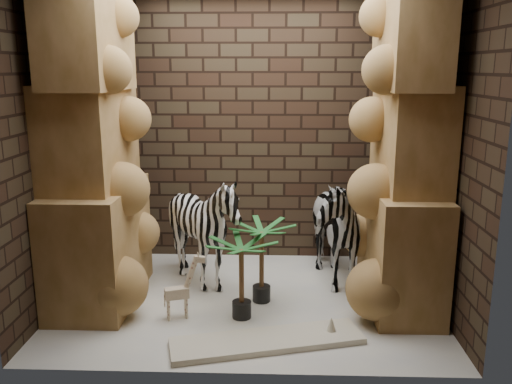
{
  "coord_description": "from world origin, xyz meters",
  "views": [
    {
      "loc": [
        0.25,
        -4.69,
        2.17
      ],
      "look_at": [
        0.08,
        0.15,
        1.03
      ],
      "focal_mm": 37.23,
      "sensor_mm": 36.0,
      "label": 1
    }
  ],
  "objects_px": {
    "palm_back": "(241,279)",
    "surfboard": "(267,341)",
    "giraffe_toy": "(177,286)",
    "zebra_right": "(326,218)",
    "zebra_left": "(204,236)",
    "palm_front": "(262,262)"
  },
  "relations": [
    {
      "from": "giraffe_toy",
      "to": "palm_front",
      "type": "distance_m",
      "value": 0.83
    },
    {
      "from": "surfboard",
      "to": "zebra_right",
      "type": "bearing_deg",
      "value": 51.71
    },
    {
      "from": "zebra_left",
      "to": "palm_back",
      "type": "xyz_separation_m",
      "value": [
        0.41,
        -0.68,
        -0.17
      ]
    },
    {
      "from": "giraffe_toy",
      "to": "surfboard",
      "type": "height_order",
      "value": "giraffe_toy"
    },
    {
      "from": "palm_front",
      "to": "palm_back",
      "type": "height_order",
      "value": "palm_front"
    },
    {
      "from": "palm_back",
      "to": "surfboard",
      "type": "relative_size",
      "value": 0.47
    },
    {
      "from": "giraffe_toy",
      "to": "zebra_left",
      "type": "bearing_deg",
      "value": 59.3
    },
    {
      "from": "giraffe_toy",
      "to": "surfboard",
      "type": "relative_size",
      "value": 0.39
    },
    {
      "from": "zebra_right",
      "to": "zebra_left",
      "type": "height_order",
      "value": "zebra_right"
    },
    {
      "from": "palm_back",
      "to": "zebra_right",
      "type": "bearing_deg",
      "value": 46.95
    },
    {
      "from": "palm_front",
      "to": "palm_back",
      "type": "distance_m",
      "value": 0.39
    },
    {
      "from": "zebra_left",
      "to": "giraffe_toy",
      "type": "relative_size",
      "value": 1.95
    },
    {
      "from": "palm_front",
      "to": "surfboard",
      "type": "xyz_separation_m",
      "value": [
        0.07,
        -0.81,
        -0.37
      ]
    },
    {
      "from": "zebra_right",
      "to": "palm_back",
      "type": "distance_m",
      "value": 1.22
    },
    {
      "from": "zebra_right",
      "to": "surfboard",
      "type": "relative_size",
      "value": 0.88
    },
    {
      "from": "palm_back",
      "to": "surfboard",
      "type": "bearing_deg",
      "value": -62.86
    },
    {
      "from": "zebra_left",
      "to": "palm_front",
      "type": "bearing_deg",
      "value": -22.79
    },
    {
      "from": "palm_back",
      "to": "surfboard",
      "type": "height_order",
      "value": "palm_back"
    },
    {
      "from": "zebra_left",
      "to": "surfboard",
      "type": "xyz_separation_m",
      "value": [
        0.65,
        -1.14,
        -0.51
      ]
    },
    {
      "from": "giraffe_toy",
      "to": "palm_back",
      "type": "distance_m",
      "value": 0.57
    },
    {
      "from": "giraffe_toy",
      "to": "palm_back",
      "type": "xyz_separation_m",
      "value": [
        0.57,
        0.04,
        0.06
      ]
    },
    {
      "from": "zebra_left",
      "to": "surfboard",
      "type": "height_order",
      "value": "zebra_left"
    }
  ]
}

